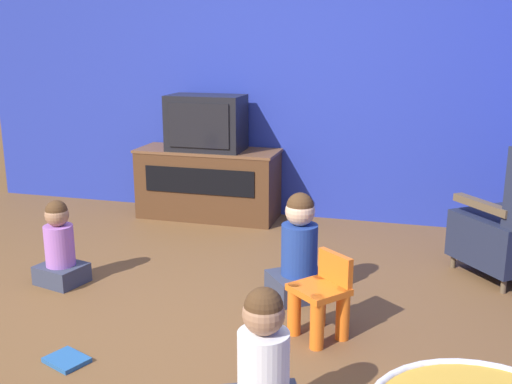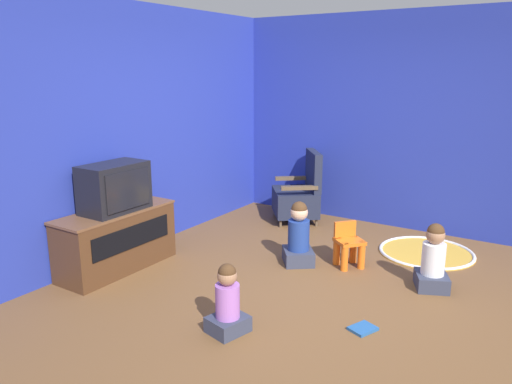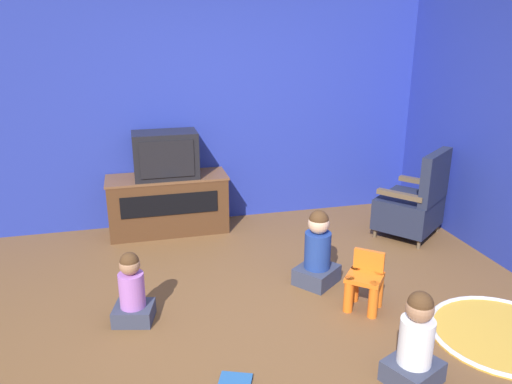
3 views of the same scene
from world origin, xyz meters
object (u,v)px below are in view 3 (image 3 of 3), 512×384
Objects in this scene: television at (166,155)px; yellow_kid_chair at (365,284)px; tv_cabinet at (168,203)px; book at (235,382)px; child_watching_left at (416,344)px; child_watching_right at (317,252)px; black_armchair at (414,204)px; child_watching_center at (132,292)px.

yellow_kid_chair is at bearing -54.89° from television.
book is at bearing -85.93° from tv_cabinet.
yellow_kid_chair is at bearing -130.17° from book.
tv_cabinet is at bearing 89.85° from child_watching_left.
television is 1.04× the size of child_watching_left.
child_watching_right is (-0.13, 1.35, 0.02)m from child_watching_left.
child_watching_left is at bearing -171.03° from book.
black_armchair is 2.41m from child_watching_left.
child_watching_left is at bearing -65.61° from television.
child_watching_center is at bearing -20.41° from black_armchair.
television is 0.70× the size of black_armchair.
child_watching_center is at bearing -103.92° from television.
tv_cabinet reaches higher than yellow_kid_chair.
yellow_kid_chair is at bearing 8.29° from black_armchair.
tv_cabinet is 1.76m from child_watching_center.
child_watching_center reaches higher than book.
child_watching_right is at bearing -52.47° from tv_cabinet.
tv_cabinet is 1.89m from child_watching_right.
television is 2.66× the size of book.
black_armchair is 3.07m from child_watching_center.
tv_cabinet is 2.62m from book.
book is at bearing -0.03° from black_armchair.
television reaches higher than black_armchair.
child_watching_right is 1.49m from book.
tv_cabinet is 2.62m from black_armchair.
television is 0.98× the size of child_watching_right.
book is (-1.18, -0.63, -0.20)m from yellow_kid_chair.
black_armchair is (2.50, -0.75, -0.51)m from television.
book is at bearing -41.92° from child_watching_center.
book is (0.60, -0.89, -0.24)m from child_watching_center.
television reaches higher than book.
black_armchair reaches higher than child_watching_left.
tv_cabinet is 1.34× the size of black_armchair.
child_watching_center is 1.58m from child_watching_right.
book is at bearing 142.69° from child_watching_left.
television is at bearing -90.00° from tv_cabinet.
book is at bearing -85.90° from television.
child_watching_right is at bearing -10.14° from black_armchair.
child_watching_center is at bearing -33.87° from book.
black_armchair is at bearing 35.13° from child_watching_left.
child_watching_right is at bearing -52.00° from television.
child_watching_right is (-0.22, 0.47, 0.09)m from yellow_kid_chair.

